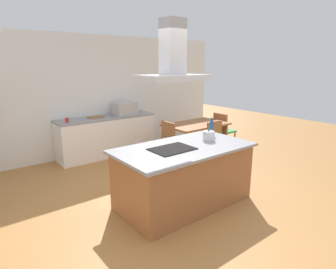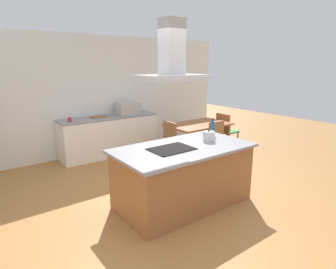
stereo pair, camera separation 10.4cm
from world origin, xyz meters
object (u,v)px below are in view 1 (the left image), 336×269
(olive_oil_bottle, at_px, (212,128))
(chair_at_right_end, at_px, (223,128))
(countertop_microwave, at_px, (125,109))
(cutting_board, at_px, (96,117))
(range_hood, at_px, (173,61))
(tea_kettle, at_px, (209,136))
(chair_facing_island, at_px, (218,140))
(dining_table, at_px, (196,127))
(chair_at_left_end, at_px, (164,140))
(coffee_mug_red, at_px, (67,120))
(cooktop, at_px, (172,149))

(olive_oil_bottle, xyz_separation_m, chair_at_right_end, (1.84, 1.34, -0.51))
(countertop_microwave, bearing_deg, cutting_board, 175.96)
(cutting_board, relative_size, range_hood, 0.38)
(tea_kettle, relative_size, chair_facing_island, 0.26)
(tea_kettle, bearing_deg, chair_at_right_end, 36.09)
(dining_table, bearing_deg, chair_at_left_end, 180.00)
(olive_oil_bottle, bearing_deg, tea_kettle, -143.23)
(coffee_mug_red, distance_m, cutting_board, 0.69)
(range_hood, bearing_deg, countertop_microwave, 72.96)
(tea_kettle, xyz_separation_m, chair_at_left_end, (0.31, 1.56, -0.47))
(olive_oil_bottle, distance_m, chair_at_left_end, 1.43)
(dining_table, bearing_deg, countertop_microwave, 130.32)
(tea_kettle, relative_size, olive_oil_bottle, 0.81)
(countertop_microwave, xyz_separation_m, cutting_board, (-0.71, 0.05, -0.13))
(dining_table, relative_size, range_hood, 1.56)
(olive_oil_bottle, bearing_deg, cutting_board, 108.08)
(cutting_board, height_order, chair_at_right_end, cutting_board)
(olive_oil_bottle, xyz_separation_m, dining_table, (0.93, 1.34, -0.36))
(chair_at_right_end, bearing_deg, tea_kettle, -143.91)
(chair_at_left_end, bearing_deg, dining_table, 0.00)
(cutting_board, xyz_separation_m, range_hood, (-0.17, -2.93, 1.19))
(cutting_board, bearing_deg, countertop_microwave, -4.04)
(tea_kettle, relative_size, coffee_mug_red, 2.59)
(range_hood, bearing_deg, dining_table, 38.69)
(dining_table, bearing_deg, chair_at_right_end, 0.00)
(cutting_board, relative_size, dining_table, 0.24)
(olive_oil_bottle, height_order, cutting_board, olive_oil_bottle)
(olive_oil_bottle, relative_size, dining_table, 0.21)
(chair_facing_island, distance_m, range_hood, 2.70)
(olive_oil_bottle, distance_m, cutting_board, 2.82)
(cutting_board, distance_m, range_hood, 3.17)
(cutting_board, xyz_separation_m, dining_table, (1.81, -1.34, -0.24))
(countertop_microwave, distance_m, dining_table, 1.74)
(cutting_board, relative_size, chair_at_left_end, 0.38)
(cooktop, xyz_separation_m, countertop_microwave, (0.88, 2.88, 0.13))
(countertop_microwave, bearing_deg, range_hood, -107.04)
(countertop_microwave, height_order, coffee_mug_red, countertop_microwave)
(cooktop, xyz_separation_m, chair_at_left_end, (1.07, 1.59, -0.40))
(cooktop, height_order, countertop_microwave, countertop_microwave)
(tea_kettle, height_order, chair_at_left_end, tea_kettle)
(cooktop, xyz_separation_m, chair_at_right_end, (2.90, 1.59, -0.40))
(countertop_microwave, height_order, cutting_board, countertop_microwave)
(range_hood, bearing_deg, cooktop, 180.00)
(coffee_mug_red, xyz_separation_m, range_hood, (0.51, -2.81, 1.16))
(olive_oil_bottle, height_order, dining_table, olive_oil_bottle)
(tea_kettle, height_order, countertop_microwave, countertop_microwave)
(cutting_board, bearing_deg, cooktop, -93.41)
(chair_facing_island, bearing_deg, cutting_board, 131.95)
(olive_oil_bottle, bearing_deg, cooktop, -166.78)
(coffee_mug_red, bearing_deg, chair_at_left_end, -37.98)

